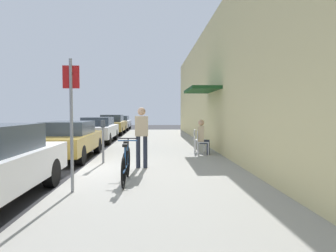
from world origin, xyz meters
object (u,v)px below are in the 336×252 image
Objects in this scene: street_sign at (71,115)px; parked_car_4 at (120,123)px; cafe_chair_0 at (201,141)px; seated_patron_0 at (203,136)px; pedestrian_standing at (142,132)px; bicycle_0 at (127,162)px; bicycle_1 at (126,166)px; cafe_chair_1 at (198,139)px; parked_car_1 at (68,139)px; parking_meter at (103,138)px; parked_car_2 at (98,129)px; parked_car_3 at (112,124)px.

parked_car_4 is at bearing 93.97° from street_sign.
cafe_chair_0 is at bearing 55.12° from street_sign.
cafe_chair_0 is at bearing -73.80° from parked_car_4.
cafe_chair_0 is at bearing 168.74° from seated_patron_0.
street_sign is at bearing -118.17° from pedestrian_standing.
street_sign reaches higher than bicycle_0.
bicycle_1 reaches higher than cafe_chair_1.
seated_patron_0 is at bearing -0.95° from parked_car_1.
bicycle_1 is 4.76m from cafe_chair_0.
parking_meter reaches higher than parked_car_1.
street_sign is (1.50, -10.55, 0.91)m from parked_car_2.
parked_car_4 is at bearing 106.96° from cafe_chair_1.
parked_car_2 is at bearing -90.00° from parked_car_4.
street_sign is at bearing -125.41° from seated_patron_0.
cafe_chair_1 is (3.32, 2.42, -0.26)m from parking_meter.
parked_car_4 is 21.02m from bicycle_1.
pedestrian_standing is at bearing -81.81° from parked_car_4.
cafe_chair_0 is at bearing 59.76° from bicycle_1.
parked_car_3 is at bearing 113.08° from cafe_chair_0.
parked_car_4 is 2.57× the size of bicycle_1.
bicycle_1 is 1.33× the size of seated_patron_0.
pedestrian_standing reaches higher than parked_car_2.
cafe_chair_0 is at bearing -49.55° from parked_car_2.
parked_car_1 is at bearing 132.50° from parking_meter.
parking_meter is 0.78× the size of pedestrian_standing.
parked_car_2 is at bearing 104.79° from bicycle_0.
street_sign is 5.98m from cafe_chair_0.
parked_car_3 is (0.00, 5.71, 0.03)m from parked_car_2.
pedestrian_standing is (0.29, 1.64, 0.64)m from bicycle_1.
parked_car_4 is at bearing 90.00° from parked_car_3.
street_sign is 1.52× the size of bicycle_1.
bicycle_1 is 1.97× the size of cafe_chair_1.
parked_car_3 is 5.06× the size of cafe_chair_0.
street_sign is 6.64m from cafe_chair_1.
parked_car_3 is 2.57× the size of bicycle_1.
bicycle_1 is 1.97× the size of cafe_chair_0.
parking_meter reaches higher than bicycle_0.
parking_meter is (1.55, -1.69, 0.18)m from parked_car_1.
parked_car_2 is 5.06× the size of cafe_chair_1.
pedestrian_standing is at bearing 79.88° from bicycle_1.
bicycle_0 is at bearing -124.46° from cafe_chair_0.
cafe_chair_0 is 0.20m from seated_patron_0.
seated_patron_0 is at bearing -49.27° from parked_car_2.
cafe_chair_0 is at bearing -90.07° from cafe_chair_1.
pedestrian_standing is at bearing -42.49° from parked_car_1.
parked_car_3 is at bearing 101.27° from pedestrian_standing.
parked_car_3 is at bearing 99.27° from bicycle_0.
parking_meter reaches higher than seated_patron_0.
bicycle_0 is (2.44, -20.30, -0.23)m from parked_car_4.
cafe_chair_0 is (2.39, 4.11, 0.14)m from bicycle_1.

